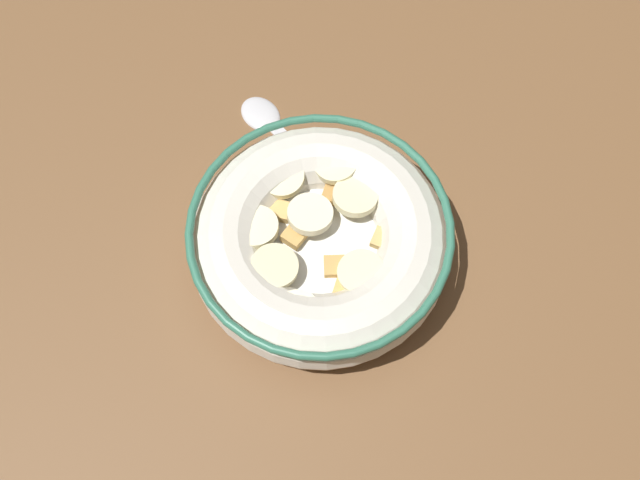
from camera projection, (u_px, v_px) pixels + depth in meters
ground_plane at (320, 261)px, 55.39cm from camera, size 92.14×92.14×2.00cm
cereal_bowl at (320, 241)px, 51.93cm from camera, size 18.48×18.48×5.18cm
spoon at (276, 128)px, 58.62cm from camera, size 5.60×13.57×0.80cm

